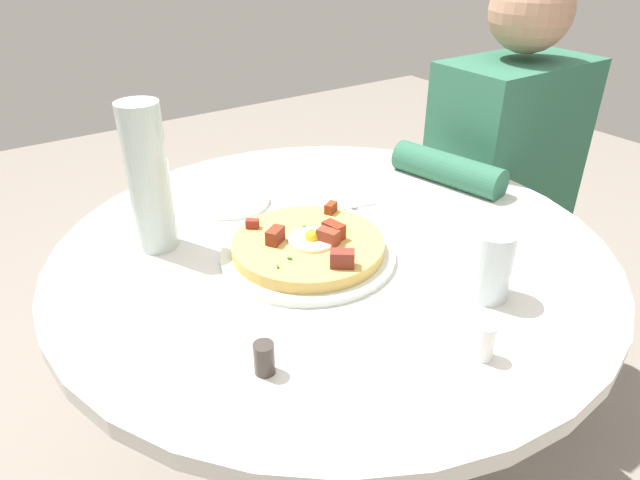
{
  "coord_description": "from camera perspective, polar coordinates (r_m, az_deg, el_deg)",
  "views": [
    {
      "loc": [
        0.52,
        0.72,
        1.22
      ],
      "look_at": [
        0.03,
        0.01,
        0.73
      ],
      "focal_mm": 31.68,
      "sensor_mm": 36.0,
      "label": 1
    }
  ],
  "objects": [
    {
      "name": "pizza_plate",
      "position": [
        0.98,
        -1.22,
        -1.4
      ],
      "size": [
        0.3,
        0.3,
        0.01
      ],
      "primitive_type": "cylinder",
      "color": "silver",
      "rests_on": "dining_table"
    },
    {
      "name": "bread_plate",
      "position": [
        1.18,
        -8.87,
        3.87
      ],
      "size": [
        0.15,
        0.15,
        0.01
      ],
      "primitive_type": "cylinder",
      "color": "white",
      "rests_on": "dining_table"
    },
    {
      "name": "breakfast_pizza",
      "position": [
        0.97,
        -1.17,
        -0.47
      ],
      "size": [
        0.26,
        0.26,
        0.05
      ],
      "color": "#DDB157",
      "rests_on": "pizza_plate"
    },
    {
      "name": "pepper_shaker",
      "position": [
        0.75,
        -5.66,
        -11.8
      ],
      "size": [
        0.03,
        0.03,
        0.05
      ],
      "primitive_type": "cylinder",
      "color": "#3F3833",
      "rests_on": "dining_table"
    },
    {
      "name": "fork",
      "position": [
        1.21,
        0.25,
        4.91
      ],
      "size": [
        0.06,
        0.18,
        0.0
      ],
      "primitive_type": "cube",
      "rotation": [
        0.0,
        0.0,
        1.33
      ],
      "color": "silver",
      "rests_on": "napkin"
    },
    {
      "name": "water_bottle",
      "position": [
        1.0,
        -16.94,
        5.97
      ],
      "size": [
        0.07,
        0.07,
        0.26
      ],
      "primitive_type": "cylinder",
      "color": "silver",
      "rests_on": "dining_table"
    },
    {
      "name": "salt_shaker",
      "position": [
        0.79,
        16.29,
        -9.8
      ],
      "size": [
        0.03,
        0.03,
        0.05
      ],
      "primitive_type": "cylinder",
      "color": "white",
      "rests_on": "dining_table"
    },
    {
      "name": "dining_table",
      "position": [
        1.12,
        1.08,
        -7.67
      ],
      "size": [
        1.0,
        1.0,
        0.71
      ],
      "color": "silver",
      "rests_on": "ground_plane"
    },
    {
      "name": "napkin",
      "position": [
        1.22,
        1.05,
        4.84
      ],
      "size": [
        0.18,
        0.2,
        0.0
      ],
      "primitive_type": "cube",
      "rotation": [
        0.0,
        0.0,
        1.33
      ],
      "color": "white",
      "rests_on": "dining_table"
    },
    {
      "name": "water_glass",
      "position": [
        0.9,
        16.81,
        -2.35
      ],
      "size": [
        0.07,
        0.07,
        0.11
      ],
      "primitive_type": "cylinder",
      "color": "silver",
      "rests_on": "dining_table"
    },
    {
      "name": "person_seated",
      "position": [
        1.61,
        17.16,
        1.99
      ],
      "size": [
        0.52,
        0.33,
        1.14
      ],
      "color": "#2D2D33",
      "rests_on": "ground_plane"
    },
    {
      "name": "knife",
      "position": [
        1.22,
        1.84,
        5.15
      ],
      "size": [
        0.06,
        0.18,
        0.0
      ],
      "primitive_type": "cube",
      "rotation": [
        0.0,
        0.0,
        1.33
      ],
      "color": "silver",
      "rests_on": "napkin"
    }
  ]
}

